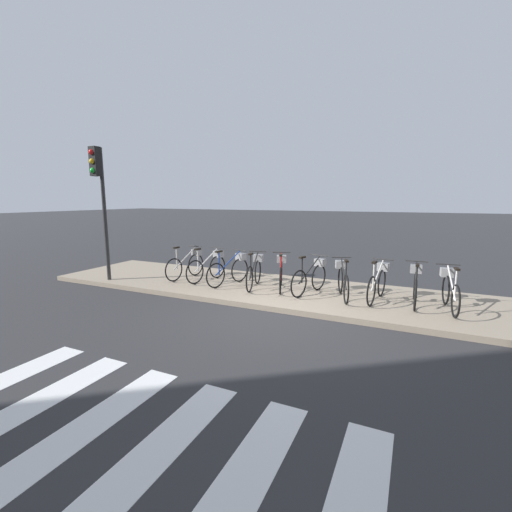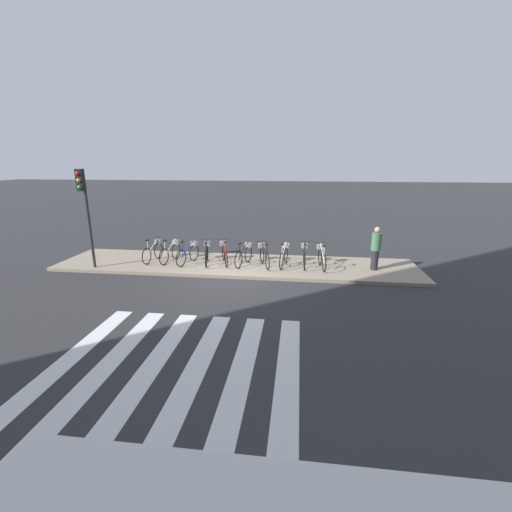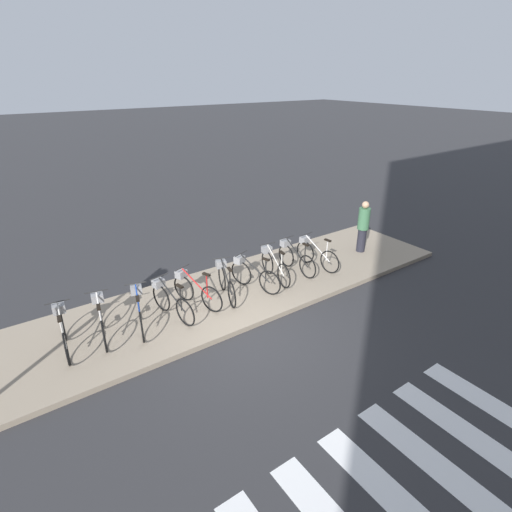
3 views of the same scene
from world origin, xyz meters
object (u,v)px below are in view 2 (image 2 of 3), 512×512
(parked_bicycle_6, at_px, (264,255))
(parked_bicycle_5, at_px, (245,254))
(parked_bicycle_1, at_px, (171,251))
(parked_bicycle_8, at_px, (304,255))
(parked_bicycle_0, at_px, (154,250))
(traffic_light, at_px, (84,198))
(parked_bicycle_9, at_px, (322,256))
(parked_bicycle_7, at_px, (284,255))
(pedestrian, at_px, (376,248))
(parked_bicycle_2, at_px, (189,252))
(parked_bicycle_4, at_px, (224,253))
(parked_bicycle_3, at_px, (207,253))

(parked_bicycle_6, bearing_deg, parked_bicycle_5, 176.31)
(parked_bicycle_1, bearing_deg, parked_bicycle_5, -1.36)
(parked_bicycle_8, bearing_deg, parked_bicycle_0, -179.71)
(traffic_light, bearing_deg, parked_bicycle_9, 7.71)
(parked_bicycle_6, distance_m, parked_bicycle_7, 0.77)
(pedestrian, bearing_deg, parked_bicycle_7, 178.22)
(parked_bicycle_1, height_order, parked_bicycle_2, same)
(parked_bicycle_1, height_order, parked_bicycle_9, same)
(traffic_light, bearing_deg, parked_bicycle_0, 33.56)
(parked_bicycle_1, distance_m, parked_bicycle_4, 2.13)
(parked_bicycle_3, relative_size, parked_bicycle_8, 0.98)
(parked_bicycle_2, distance_m, parked_bicycle_4, 1.37)
(parked_bicycle_9, relative_size, pedestrian, 0.96)
(parked_bicycle_0, bearing_deg, parked_bicycle_6, -1.64)
(parked_bicycle_7, bearing_deg, parked_bicycle_5, -177.90)
(parked_bicycle_0, relative_size, parked_bicycle_1, 1.01)
(parked_bicycle_0, distance_m, parked_bicycle_2, 1.49)
(parked_bicycle_8, distance_m, parked_bicycle_9, 0.65)
(parked_bicycle_5, bearing_deg, parked_bicycle_6, -3.69)
(parked_bicycle_1, height_order, parked_bicycle_6, same)
(parked_bicycle_0, xyz_separation_m, traffic_light, (-1.86, -1.23, 2.14))
(parked_bicycle_9, height_order, pedestrian, pedestrian)
(parked_bicycle_4, bearing_deg, parked_bicycle_2, -174.48)
(parked_bicycle_0, xyz_separation_m, parked_bicycle_6, (4.41, -0.13, 0.00))
(parked_bicycle_2, bearing_deg, parked_bicycle_3, -0.17)
(parked_bicycle_4, height_order, parked_bicycle_5, same)
(parked_bicycle_6, relative_size, parked_bicycle_8, 0.95)
(pedestrian, bearing_deg, traffic_light, -173.86)
(parked_bicycle_4, xyz_separation_m, traffic_light, (-4.71, -1.23, 2.14))
(parked_bicycle_3, xyz_separation_m, parked_bicycle_4, (0.67, 0.13, 0.00))
(pedestrian, bearing_deg, parked_bicycle_1, 179.14)
(parked_bicycle_4, bearing_deg, parked_bicycle_9, -1.44)
(parked_bicycle_3, height_order, parked_bicycle_5, same)
(parked_bicycle_3, bearing_deg, parked_bicycle_1, 175.00)
(parked_bicycle_4, distance_m, parked_bicycle_8, 3.06)
(parked_bicycle_1, xyz_separation_m, parked_bicycle_2, (0.76, -0.13, 0.00))
(parked_bicycle_2, height_order, traffic_light, traffic_light)
(parked_bicycle_1, relative_size, parked_bicycle_2, 1.02)
(parked_bicycle_1, height_order, parked_bicycle_3, same)
(parked_bicycle_4, xyz_separation_m, parked_bicycle_7, (2.31, -0.02, 0.00))
(parked_bicycle_4, height_order, parked_bicycle_8, same)
(pedestrian, bearing_deg, parked_bicycle_5, 179.44)
(parked_bicycle_2, relative_size, traffic_light, 0.41)
(parked_bicycle_8, xyz_separation_m, pedestrian, (2.54, -0.15, 0.40))
(parked_bicycle_8, distance_m, traffic_light, 8.17)
(parked_bicycle_0, xyz_separation_m, parked_bicycle_8, (5.92, 0.03, 0.00))
(parked_bicycle_7, height_order, parked_bicycle_8, same)
(parked_bicycle_5, xyz_separation_m, parked_bicycle_6, (0.75, -0.05, 0.00))
(parked_bicycle_8, bearing_deg, parked_bicycle_9, -11.07)
(parked_bicycle_2, relative_size, parked_bicycle_8, 0.97)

